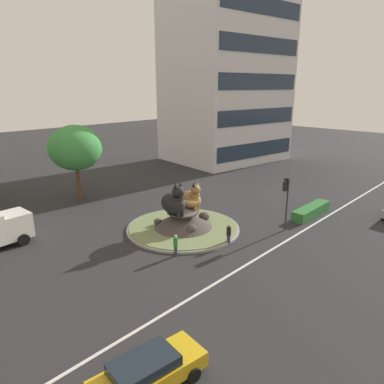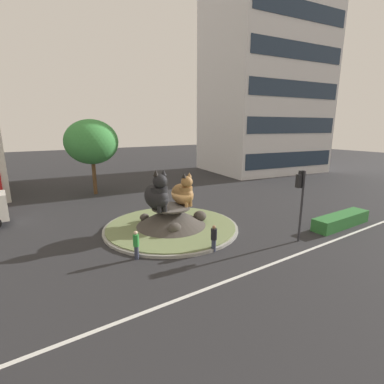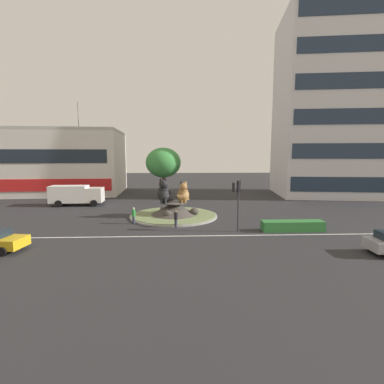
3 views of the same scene
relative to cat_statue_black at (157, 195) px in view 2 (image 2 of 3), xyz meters
name	(u,v)px [view 2 (image 2 of 3)]	position (x,y,z in m)	size (l,w,h in m)	color
ground_plane	(171,228)	(1.02, 0.01, -2.64)	(160.00, 160.00, 0.00)	#28282B
lane_centreline	(244,274)	(1.02, -7.54, -2.63)	(112.00, 0.20, 0.01)	silver
roundabout_island	(171,220)	(1.03, 0.00, -2.01)	(9.52, 9.52, 1.61)	gray
cat_statue_black	(157,195)	(0.00, 0.00, 0.00)	(1.91, 2.85, 2.80)	black
cat_statue_tabby	(183,193)	(2.05, 0.03, -0.15)	(1.52, 2.46, 2.39)	#9E703D
traffic_light_mast	(301,190)	(6.71, -6.24, 0.67)	(0.77, 0.48, 4.50)	#2D2D33
office_tower	(264,78)	(27.03, 16.58, 12.03)	(18.68, 16.00, 29.33)	silver
clipped_hedge_strip	(341,220)	(11.70, -6.29, -2.19)	(5.47, 1.20, 0.90)	#2D7033
broadleaf_tree_behind_island	(92,142)	(-0.90, 13.72, 2.93)	(5.45, 5.45, 7.90)	brown
pedestrian_black_shirt	(214,238)	(1.33, -4.62, -1.80)	(0.36, 0.36, 1.60)	#33384C
pedestrian_green_shirt	(136,244)	(-2.83, -3.11, -1.77)	(0.32, 0.32, 1.64)	#33384C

